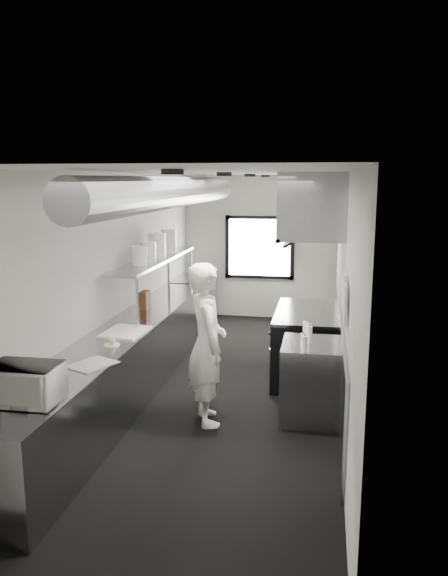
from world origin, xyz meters
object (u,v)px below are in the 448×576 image
at_px(deli_tub_a, 15,393).
at_px(small_plate, 112,345).
at_px(line_cook, 207,344).
at_px(plate_stack_d, 169,241).
at_px(exhaust_hood, 314,204).
at_px(range, 305,344).
at_px(squeeze_bottle_a, 305,344).
at_px(pass_shelf, 156,261).
at_px(microwave, 24,384).
at_px(squeeze_bottle_b, 303,341).
at_px(deli_tub_b, 44,370).
at_px(prep_counter, 125,364).
at_px(bottle_station, 310,381).
at_px(squeeze_bottle_c, 309,335).
at_px(squeeze_bottle_d, 309,331).
at_px(knife_block, 145,300).
at_px(cutting_board, 125,332).
at_px(plate_stack_b, 148,252).
at_px(plate_stack_c, 157,245).
at_px(far_work_table, 194,301).
at_px(squeeze_bottle_e, 306,329).
at_px(plate_stack_a, 139,256).

xyz_separation_m(deli_tub_a, small_plate, (0.23, 1.59, -0.04)).
distance_m(line_cook, plate_stack_d, 3.00).
relative_size(exhaust_hood, range, 1.38).
bearing_deg(line_cook, squeeze_bottle_a, -114.86).
xyz_separation_m(pass_shelf, range, (2.23, -0.30, -1.07)).
bearing_deg(microwave, squeeze_bottle_b, 40.37).
xyz_separation_m(deli_tub_a, squeeze_bottle_b, (2.32, 1.90, 0.03)).
height_order(deli_tub_b, small_plate, deli_tub_b).
height_order(prep_counter, bottle_station, same).
height_order(pass_shelf, squeeze_bottle_c, pass_shelf).
bearing_deg(squeeze_bottle_d, bottle_station, -78.47).
height_order(microwave, knife_block, microwave).
distance_m(prep_counter, pass_shelf, 1.85).
relative_size(squeeze_bottle_b, squeeze_bottle_c, 0.81).
height_order(bottle_station, cutting_board, cutting_board).
relative_size(deli_tub_b, squeeze_bottle_c, 0.67).
bearing_deg(prep_counter, small_plate, -80.36).
height_order(pass_shelf, plate_stack_b, plate_stack_b).
bearing_deg(pass_shelf, plate_stack_c, 87.79).
distance_m(far_work_table, small_plate, 4.42).
bearing_deg(knife_block, squeeze_bottle_e, -24.79).
height_order(knife_block, plate_stack_a, plate_stack_a).
bearing_deg(cutting_board, knife_block, 97.43).
bearing_deg(bottle_station, squeeze_bottle_e, 106.81).
xyz_separation_m(prep_counter, bottle_station, (2.30, -0.20, 0.00)).
relative_size(deli_tub_a, squeeze_bottle_b, 0.89).
distance_m(line_cook, squeeze_bottle_e, 1.20).
bearing_deg(squeeze_bottle_a, squeeze_bottle_d, 87.10).
bearing_deg(plate_stack_b, microwave, -89.22).
relative_size(line_cook, cutting_board, 2.98).
bearing_deg(plate_stack_d, squeeze_bottle_e, -42.89).
bearing_deg(small_plate, plate_stack_c, 93.92).
height_order(range, far_work_table, range).
height_order(plate_stack_d, squeeze_bottle_c, plate_stack_d).
bearing_deg(exhaust_hood, knife_block, -177.39).
height_order(knife_block, squeeze_bottle_b, knife_block).
distance_m(prep_counter, cutting_board, 0.49).
distance_m(microwave, squeeze_bottle_e, 3.26).
height_order(deli_tub_a, plate_stack_a, plate_stack_a).
bearing_deg(small_plate, range, 42.42).
bearing_deg(exhaust_hood, pass_shelf, 172.53).
relative_size(exhaust_hood, prep_counter, 0.37).
relative_size(cutting_board, plate_stack_b, 2.14).
xyz_separation_m(deli_tub_a, plate_stack_a, (0.04, 3.14, 0.74)).
relative_size(far_work_table, plate_stack_c, 3.27).
xyz_separation_m(squeeze_bottle_b, squeeze_bottle_d, (0.05, 0.38, 0.01)).
bearing_deg(squeeze_bottle_e, plate_stack_b, 154.00).
distance_m(range, bottle_station, 1.40).
bearing_deg(small_plate, plate_stack_d, 92.83).
relative_size(small_plate, squeeze_bottle_c, 0.87).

